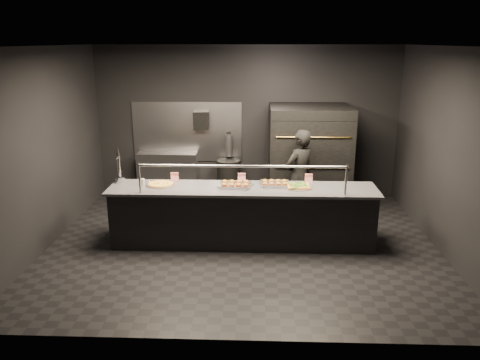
# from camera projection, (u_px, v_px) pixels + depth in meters

# --- Properties ---
(room) EXTENTS (6.04, 6.00, 3.00)m
(room) POSITION_uv_depth(u_px,v_px,m) (241.00, 150.00, 7.01)
(room) COLOR black
(room) RESTS_ON ground
(service_counter) EXTENTS (4.10, 0.78, 1.37)m
(service_counter) POSITION_uv_depth(u_px,v_px,m) (242.00, 216.00, 7.26)
(service_counter) COLOR black
(service_counter) RESTS_ON ground
(pizza_oven) EXTENTS (1.50, 1.23, 1.91)m
(pizza_oven) POSITION_uv_depth(u_px,v_px,m) (309.00, 156.00, 8.89)
(pizza_oven) COLOR black
(pizza_oven) RESTS_ON ground
(prep_shelf) EXTENTS (1.20, 0.35, 0.90)m
(prep_shelf) POSITION_uv_depth(u_px,v_px,m) (168.00, 174.00, 9.54)
(prep_shelf) COLOR #99999E
(prep_shelf) RESTS_ON ground
(towel_dispenser) EXTENTS (0.30, 0.20, 0.35)m
(towel_dispenser) POSITION_uv_depth(u_px,v_px,m) (201.00, 120.00, 9.27)
(towel_dispenser) COLOR black
(towel_dispenser) RESTS_ON room
(fire_extinguisher) EXTENTS (0.14, 0.14, 0.51)m
(fire_extinguisher) POSITION_uv_depth(u_px,v_px,m) (229.00, 145.00, 9.40)
(fire_extinguisher) COLOR #B2B2B7
(fire_extinguisher) RESTS_ON room
(beer_tap) EXTENTS (0.15, 0.22, 0.58)m
(beer_tap) POSITION_uv_depth(u_px,v_px,m) (119.00, 172.00, 7.34)
(beer_tap) COLOR silver
(beer_tap) RESTS_ON service_counter
(round_pizza) EXTENTS (0.44, 0.44, 0.03)m
(round_pizza) POSITION_uv_depth(u_px,v_px,m) (161.00, 184.00, 7.25)
(round_pizza) COLOR silver
(round_pizza) RESTS_ON service_counter
(slider_tray_a) EXTENTS (0.57, 0.49, 0.08)m
(slider_tray_a) POSITION_uv_depth(u_px,v_px,m) (235.00, 184.00, 7.18)
(slider_tray_a) COLOR silver
(slider_tray_a) RESTS_ON service_counter
(slider_tray_b) EXTENTS (0.53, 0.45, 0.07)m
(slider_tray_b) POSITION_uv_depth(u_px,v_px,m) (275.00, 183.00, 7.25)
(slider_tray_b) COLOR silver
(slider_tray_b) RESTS_ON service_counter
(square_pizza) EXTENTS (0.43, 0.43, 0.05)m
(square_pizza) POSITION_uv_depth(u_px,v_px,m) (298.00, 186.00, 7.14)
(square_pizza) COLOR silver
(square_pizza) RESTS_ON service_counter
(condiment_jar) EXTENTS (0.14, 0.06, 0.09)m
(condiment_jar) POSITION_uv_depth(u_px,v_px,m) (145.00, 182.00, 7.27)
(condiment_jar) COLOR silver
(condiment_jar) RESTS_ON service_counter
(tent_cards) EXTENTS (2.24, 0.04, 0.15)m
(tent_cards) POSITION_uv_depth(u_px,v_px,m) (241.00, 178.00, 7.37)
(tent_cards) COLOR white
(tent_cards) RESTS_ON service_counter
(trash_bin) EXTENTS (0.47, 0.47, 0.78)m
(trash_bin) POSITION_uv_depth(u_px,v_px,m) (229.00, 179.00, 9.42)
(trash_bin) COLOR black
(trash_bin) RESTS_ON ground
(worker) EXTENTS (0.71, 0.68, 1.63)m
(worker) POSITION_uv_depth(u_px,v_px,m) (299.00, 176.00, 8.11)
(worker) COLOR black
(worker) RESTS_ON ground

